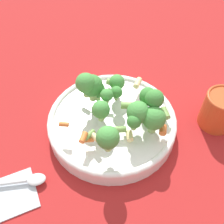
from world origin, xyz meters
The scene contains 6 objects.
ground_plane centered at (0.00, 0.00, 0.00)m, with size 3.00×3.00×0.00m, color maroon.
bowl centered at (0.00, 0.00, 0.02)m, with size 0.28×0.28×0.04m.
pasta_salad centered at (-0.02, 0.00, 0.09)m, with size 0.21×0.23×0.09m.
cup centered at (-0.22, -0.07, 0.04)m, with size 0.08×0.08×0.09m.
napkin centered at (0.16, 0.21, 0.00)m, with size 0.16×0.15×0.01m.
spoon centered at (0.14, 0.18, 0.01)m, with size 0.16×0.08×0.01m.
Camera 1 is at (-0.09, 0.35, 0.48)m, focal length 42.00 mm.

